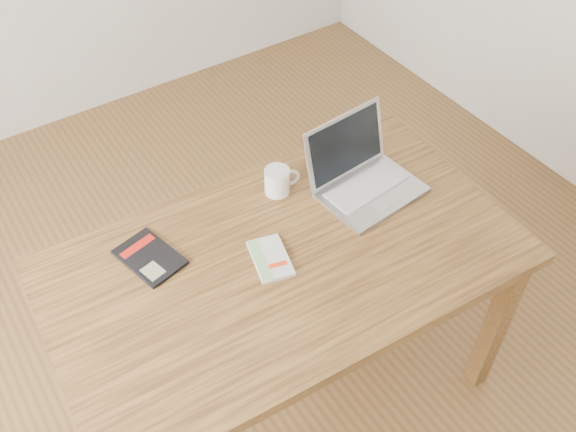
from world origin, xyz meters
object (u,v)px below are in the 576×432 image
white_guidebook (270,258)px  coffee_mug (278,181)px  black_guidebook (150,257)px  desk (285,276)px  laptop (362,175)px

white_guidebook → coffee_mug: coffee_mug is taller
black_guidebook → coffee_mug: 0.48m
coffee_mug → desk: bearing=-105.5°
coffee_mug → white_guidebook: bearing=-114.1°
desk → white_guidebook: white_guidebook is taller
coffee_mug → laptop: bearing=-15.2°
desk → laptop: size_ratio=4.18×
black_guidebook → laptop: (0.73, -0.10, 0.04)m
desk → laptop: 0.43m
black_guidebook → laptop: 0.74m
white_guidebook → laptop: (0.43, 0.10, 0.04)m
white_guidebook → coffee_mug: 0.30m
white_guidebook → black_guidebook: size_ratio=0.82×
white_guidebook → laptop: laptop is taller
desk → coffee_mug: coffee_mug is taller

